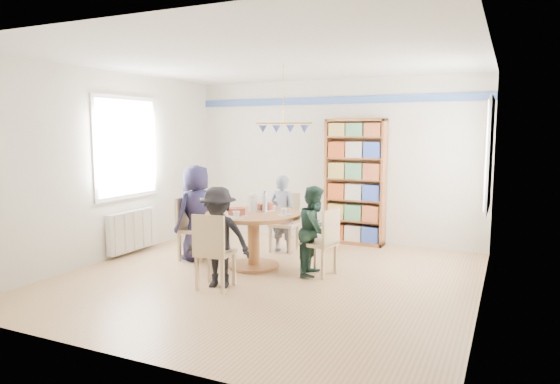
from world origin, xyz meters
The scene contains 14 objects.
ground centered at (0.00, 0.00, 0.00)m, with size 5.00×5.00×0.00m, color tan.
room_shell centered at (-0.26, 0.87, 1.65)m, with size 5.00×5.00×5.00m.
radiator centered at (-2.42, 0.30, 0.35)m, with size 0.12×1.00×0.60m.
dining_table centered at (-0.39, 0.38, 0.56)m, with size 1.30×1.30×0.75m.
chair_left centered at (-1.44, 0.38, 0.50)m, with size 0.47×0.47×0.91m.
chair_right centered at (0.62, 0.40, 0.48)m, with size 0.45×0.45×0.87m.
chair_far centered at (-0.39, 1.45, 0.49)m, with size 0.41×0.41×0.89m.
chair_near centered at (-0.35, -0.69, 0.50)m, with size 0.44×0.44×0.90m.
person_left centered at (-1.33, 0.41, 0.68)m, with size 0.67×0.43×1.37m, color #181732.
person_right centered at (0.49, 0.41, 0.58)m, with size 0.56×0.44×1.15m, color #172F25.
person_far centered at (-0.39, 1.33, 0.59)m, with size 0.43×0.28×1.18m, color gray.
person_near centered at (-0.35, -0.56, 0.60)m, with size 0.77×0.44×1.20m, color black.
bookshelf centered at (0.44, 2.34, 1.00)m, with size 0.97×0.29×2.04m.
tableware centered at (-0.41, 0.41, 0.81)m, with size 1.10×1.10×0.29m.
Camera 1 is at (2.74, -5.48, 1.84)m, focal length 32.00 mm.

